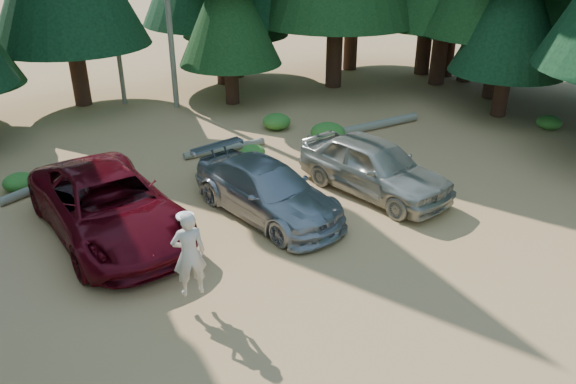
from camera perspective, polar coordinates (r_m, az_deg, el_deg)
name	(u,v)px	position (r m, az deg, el deg)	size (l,w,h in m)	color
ground	(305,286)	(12.90, 1.71, -9.50)	(160.00, 160.00, 0.00)	tan
forest_belt_north	(156,106)	(25.95, -13.22, 8.50)	(36.00, 7.00, 22.00)	black
red_pickup	(109,206)	(15.16, -17.75, -1.32)	(2.83, 6.13, 1.70)	#570711
silver_minivan_center	(267,190)	(15.54, -2.15, 0.19)	(2.06, 5.07, 1.47)	#95989D
silver_minivan_right	(374,166)	(16.96, 8.73, 2.60)	(2.00, 4.98, 1.70)	#A8A595
frisbee_player	(189,253)	(11.69, -10.03, -6.17)	(0.73, 0.50, 1.93)	beige
log_left	(57,180)	(19.00, -22.44, 1.12)	(0.27, 0.27, 3.78)	slate
log_mid	(225,149)	(20.18, -6.43, 4.40)	(0.25, 0.25, 3.07)	slate
log_right	(365,127)	(22.28, 7.83, 6.53)	(0.33, 0.33, 5.19)	slate
shrub_left	(19,182)	(18.97, -25.62, 0.91)	(0.97, 0.97, 0.54)	#2E6E21
shrub_center_left	(215,167)	(18.17, -7.42, 2.52)	(1.18, 1.18, 0.65)	#2E6E21
shrub_center_right	(253,152)	(19.49, -3.61, 4.08)	(0.87, 0.87, 0.48)	#2E6E21
shrub_right	(277,121)	(22.32, -1.17, 7.18)	(1.11, 1.11, 0.61)	#2E6E21
shrub_far_right	(328,133)	(21.00, 4.06, 6.04)	(1.30, 1.30, 0.71)	#2E6E21
shrub_edge_east	(549,122)	(24.59, 25.00, 6.42)	(0.97, 0.97, 0.54)	#2E6E21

